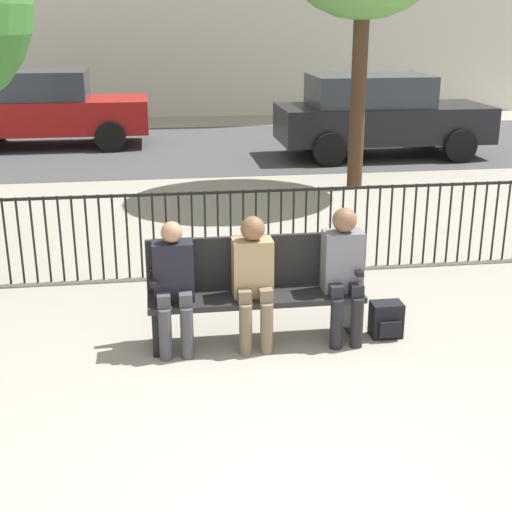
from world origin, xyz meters
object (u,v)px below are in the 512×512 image
at_px(parked_car_0, 45,107).
at_px(seated_person_2, 344,268).
at_px(seated_person_0, 174,281).
at_px(seated_person_1, 253,275).
at_px(parked_car_1, 379,114).
at_px(park_bench, 255,286).
at_px(backpack, 386,320).

bearing_deg(parked_car_0, seated_person_2, -69.81).
relative_size(seated_person_0, seated_person_1, 0.98).
xyz_separation_m(seated_person_2, parked_car_1, (2.94, 8.33, 0.17)).
bearing_deg(seated_person_2, park_bench, 170.24).
xyz_separation_m(seated_person_1, backpack, (1.20, -0.00, -0.49)).
bearing_deg(seated_person_1, seated_person_2, 0.18).
distance_m(seated_person_1, parked_car_0, 10.89).
distance_m(park_bench, parked_car_0, 10.77).
distance_m(park_bench, seated_person_1, 0.20).
xyz_separation_m(seated_person_0, parked_car_0, (-2.38, 10.45, 0.21)).
relative_size(seated_person_0, parked_car_0, 0.27).
height_order(seated_person_1, parked_car_0, parked_car_0).
xyz_separation_m(seated_person_2, parked_car_0, (-3.84, 10.45, 0.17)).
distance_m(seated_person_2, parked_car_0, 11.13).
bearing_deg(seated_person_1, backpack, -0.09).
bearing_deg(seated_person_0, backpack, -0.03).
bearing_deg(parked_car_0, seated_person_1, -73.71).
bearing_deg(park_bench, parked_car_0, 106.65).
relative_size(seated_person_1, parked_car_0, 0.28).
height_order(seated_person_0, parked_car_1, parked_car_1).
bearing_deg(parked_car_1, parked_car_0, 162.66).
distance_m(seated_person_1, seated_person_2, 0.79).
bearing_deg(parked_car_1, backpack, -106.88).
bearing_deg(backpack, parked_car_0, 112.16).
xyz_separation_m(seated_person_0, parked_car_1, (4.40, 8.33, 0.21)).
height_order(seated_person_1, backpack, seated_person_1).
xyz_separation_m(seated_person_1, seated_person_2, (0.79, 0.00, 0.02)).
relative_size(park_bench, backpack, 5.84).
relative_size(seated_person_2, backpack, 3.75).
xyz_separation_m(seated_person_1, parked_car_1, (3.73, 8.33, 0.19)).
bearing_deg(seated_person_1, parked_car_0, 106.29).
xyz_separation_m(backpack, parked_car_0, (-4.26, 10.45, 0.69)).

